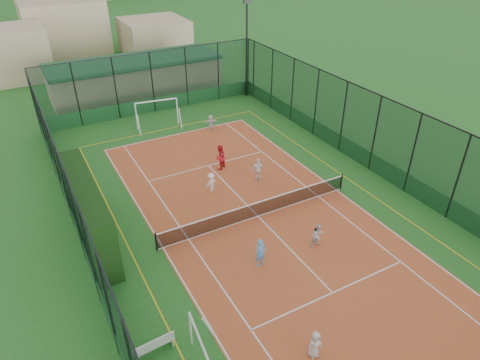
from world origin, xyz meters
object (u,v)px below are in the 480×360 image
object	(u,v)px
floodlight_ne	(247,50)
child_far_left	(211,182)
child_near_left	(315,344)
child_near_right	(318,235)
child_far_back	(211,122)
coach	(220,157)
clubhouse	(136,77)
futsal_goal_near	(202,357)
white_bench	(154,344)
child_far_right	(258,170)
child_near_mid	(261,253)
futsal_goal_far	(157,114)

from	to	relation	value
floodlight_ne	child_far_left	size ratio (longest dim) A/B	6.82
child_near_left	child_near_right	world-z (taller)	child_near_right
child_far_back	coach	world-z (taller)	coach
child_near_right	floodlight_ne	bearing A→B (deg)	65.02
clubhouse	futsal_goal_near	xyz separation A→B (m)	(-6.58, -29.19, -0.69)
floodlight_ne	white_bench	bearing A→B (deg)	-126.56
futsal_goal_near	child_far_right	size ratio (longest dim) A/B	1.83
white_bench	child_near_mid	distance (m)	6.34
futsal_goal_near	child_far_back	bearing A→B (deg)	-20.04
clubhouse	child_near_mid	distance (m)	25.42
clubhouse	white_bench	world-z (taller)	clubhouse
futsal_goal_near	child_near_right	bearing A→B (deg)	-59.05
white_bench	child_far_left	world-z (taller)	child_far_left
coach	futsal_goal_far	bearing A→B (deg)	-111.90
child_near_left	coach	world-z (taller)	coach
child_far_left	coach	size ratio (longest dim) A/B	0.72
floodlight_ne	child_near_right	distance (m)	21.69
futsal_goal_near	child_near_right	xyz separation A→B (m)	(7.90, 3.66, -0.21)
child_far_back	floodlight_ne	bearing A→B (deg)	-132.76
child_near_mid	coach	distance (m)	9.33
child_near_left	child_near_right	distance (m)	6.36
child_near_right	child_far_left	world-z (taller)	child_near_right
white_bench	coach	xyz separation A→B (m)	(8.30, 11.20, 0.41)
futsal_goal_far	child_far_back	size ratio (longest dim) A/B	2.74
white_bench	futsal_goal_far	size ratio (longest dim) A/B	0.47
white_bench	futsal_goal_far	world-z (taller)	futsal_goal_far
floodlight_ne	child_near_mid	xyz separation A→B (m)	(-10.46, -19.94, -3.39)
child_near_mid	child_far_back	bearing A→B (deg)	70.23
child_far_right	child_far_back	bearing A→B (deg)	-80.02
white_bench	child_near_left	distance (m)	5.98
floodlight_ne	child_far_right	xyz separation A→B (m)	(-6.66, -13.33, -3.37)
futsal_goal_far	coach	distance (m)	8.35
child_near_right	coach	distance (m)	9.26
futsal_goal_far	white_bench	bearing A→B (deg)	-102.24
child_near_left	child_far_back	bearing A→B (deg)	75.50
child_far_right	coach	distance (m)	2.82
futsal_goal_near	child_near_left	xyz separation A→B (m)	(3.95, -1.33, -0.25)
futsal_goal_near	coach	size ratio (longest dim) A/B	1.63
child_near_left	child_near_right	xyz separation A→B (m)	(3.95, 4.98, 0.05)
futsal_goal_near	child_far_back	size ratio (longest dim) A/B	2.28
futsal_goal_near	child_near_mid	world-z (taller)	futsal_goal_near
child_near_mid	child_far_right	distance (m)	7.62
child_near_right	child_far_back	size ratio (longest dim) A/B	1.11
child_far_left	clubhouse	bearing A→B (deg)	-111.68
futsal_goal_near	futsal_goal_far	world-z (taller)	futsal_goal_far
child_far_back	clubhouse	bearing A→B (deg)	-69.85
coach	floodlight_ne	bearing A→B (deg)	-157.45
floodlight_ne	child_far_back	distance (m)	8.71
floodlight_ne	child_near_left	size ratio (longest dim) A/B	6.67
child_near_mid	child_far_right	bearing A→B (deg)	56.96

